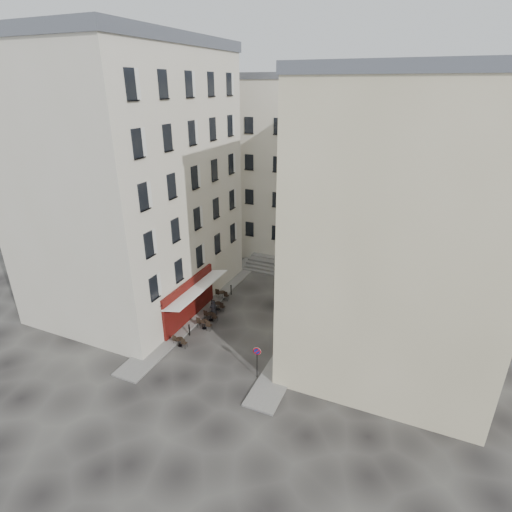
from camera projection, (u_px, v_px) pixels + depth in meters
The scene contains 18 objects.
ground at pixel (234, 338), 30.05m from camera, with size 90.00×90.00×0.00m, color black.
sidewalk_left at pixel (208, 301), 35.04m from camera, with size 2.00×22.00×0.12m, color slate.
sidewalk_right at pixel (303, 330), 30.90m from camera, with size 2.00×18.00×0.12m, color slate.
building_left at pixel (132, 182), 32.34m from camera, with size 12.20×16.20×20.60m.
building_right at pixel (402, 225), 25.45m from camera, with size 12.20×14.20×18.60m.
building_back at pixel (303, 168), 42.71m from camera, with size 18.20×10.20×18.60m.
cafe_storefront at pixel (190, 299), 31.73m from camera, with size 1.74×7.30×3.50m.
stone_steps at pixel (289, 268), 40.47m from camera, with size 9.00×3.15×0.80m.
bollard_near at pixel (189, 329), 30.19m from camera, with size 0.12×0.12×0.98m.
bollard_mid at pixel (212, 308), 33.13m from camera, with size 0.12×0.12×0.98m.
bollard_far at pixel (231, 289), 36.08m from camera, with size 0.12×0.12×0.98m.
no_parking_sign at pixel (257, 357), 25.43m from camera, with size 0.53×0.11×2.30m.
bistro_table_a at pixel (180, 341), 29.01m from camera, with size 1.13×0.53×0.80m.
bistro_table_b at pixel (204, 324), 31.05m from camera, with size 1.27×0.60×0.89m.
bistro_table_c at pixel (211, 316), 32.14m from camera, with size 1.19×0.56×0.84m.
bistro_table_d at pixel (218, 305), 33.67m from camera, with size 1.21×0.56×0.85m.
bistro_table_e at pixel (222, 294), 35.38m from camera, with size 1.25×0.59×0.88m.
pedestrian at pixel (213, 309), 32.27m from camera, with size 0.61×0.40×1.67m, color black.
Camera 1 is at (11.58, -22.36, 17.61)m, focal length 28.00 mm.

